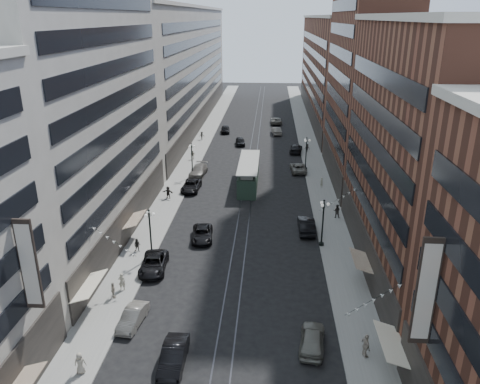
% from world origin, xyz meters
% --- Properties ---
extents(ground, '(220.00, 220.00, 0.00)m').
position_xyz_m(ground, '(0.00, 60.00, 0.00)').
color(ground, black).
rests_on(ground, ground).
extents(sidewalk_west, '(4.00, 180.00, 0.15)m').
position_xyz_m(sidewalk_west, '(-11.00, 70.00, 0.07)').
color(sidewalk_west, gray).
rests_on(sidewalk_west, ground).
extents(sidewalk_east, '(4.00, 180.00, 0.15)m').
position_xyz_m(sidewalk_east, '(11.00, 70.00, 0.07)').
color(sidewalk_east, gray).
rests_on(sidewalk_east, ground).
extents(rail_west, '(0.12, 180.00, 0.02)m').
position_xyz_m(rail_west, '(-0.70, 70.00, 0.01)').
color(rail_west, '#2D2D33').
rests_on(rail_west, ground).
extents(rail_east, '(0.12, 180.00, 0.02)m').
position_xyz_m(rail_east, '(0.70, 70.00, 0.01)').
color(rail_east, '#2D2D33').
rests_on(rail_east, ground).
extents(building_west_mid, '(8.00, 36.00, 28.00)m').
position_xyz_m(building_west_mid, '(-17.00, 33.00, 14.00)').
color(building_west_mid, '#ACA698').
rests_on(building_west_mid, ground).
extents(building_west_far, '(8.00, 90.00, 26.00)m').
position_xyz_m(building_west_far, '(-17.00, 96.00, 13.00)').
color(building_west_far, '#ACA698').
rests_on(building_west_far, ground).
extents(building_east_mid, '(8.00, 30.00, 24.00)m').
position_xyz_m(building_east_mid, '(17.00, 28.00, 12.00)').
color(building_east_mid, brown).
rests_on(building_east_mid, ground).
extents(building_east_tower, '(8.00, 26.00, 42.00)m').
position_xyz_m(building_east_tower, '(17.00, 56.00, 21.00)').
color(building_east_tower, brown).
rests_on(building_east_tower, ground).
extents(building_east_far, '(8.00, 72.00, 24.00)m').
position_xyz_m(building_east_far, '(17.00, 105.00, 12.00)').
color(building_east_far, brown).
rests_on(building_east_far, ground).
extents(lamppost_sw_far, '(1.03, 1.14, 5.52)m').
position_xyz_m(lamppost_sw_far, '(-9.20, 28.00, 3.10)').
color(lamppost_sw_far, black).
rests_on(lamppost_sw_far, sidewalk_west).
extents(lamppost_sw_mid, '(1.03, 1.14, 5.52)m').
position_xyz_m(lamppost_sw_mid, '(-9.20, 55.00, 3.10)').
color(lamppost_sw_mid, black).
rests_on(lamppost_sw_mid, sidewalk_west).
extents(lamppost_se_far, '(1.03, 1.14, 5.52)m').
position_xyz_m(lamppost_se_far, '(9.20, 32.00, 3.10)').
color(lamppost_se_far, black).
rests_on(lamppost_se_far, sidewalk_east).
extents(lamppost_se_mid, '(1.03, 1.14, 5.52)m').
position_xyz_m(lamppost_se_mid, '(9.20, 60.00, 3.10)').
color(lamppost_se_mid, black).
rests_on(lamppost_se_mid, sidewalk_east).
extents(streetcar, '(2.97, 13.40, 3.71)m').
position_xyz_m(streetcar, '(0.00, 52.02, 1.71)').
color(streetcar, '#23372A').
rests_on(streetcar, ground).
extents(car_1, '(1.94, 4.34, 1.38)m').
position_xyz_m(car_1, '(-8.03, 16.56, 0.69)').
color(car_1, slate).
rests_on(car_1, ground).
extents(car_2, '(2.91, 5.62, 1.51)m').
position_xyz_m(car_2, '(-8.40, 25.52, 0.76)').
color(car_2, black).
rests_on(car_2, ground).
extents(car_4, '(2.48, 4.89, 1.60)m').
position_xyz_m(car_4, '(6.80, 14.59, 0.80)').
color(car_4, '#636258').
rests_on(car_4, ground).
extents(car_5, '(1.76, 4.90, 1.61)m').
position_xyz_m(car_5, '(-3.60, 11.85, 0.80)').
color(car_5, black).
rests_on(car_5, ground).
extents(pedestrian_1, '(0.89, 0.58, 1.70)m').
position_xyz_m(pedestrian_1, '(-10.12, 10.51, 1.00)').
color(pedestrian_1, gray).
rests_on(pedestrian_1, sidewalk_west).
extents(pedestrian_2, '(0.74, 0.42, 1.51)m').
position_xyz_m(pedestrian_2, '(-11.08, 29.13, 0.90)').
color(pedestrian_2, black).
rests_on(pedestrian_2, sidewalk_west).
extents(pedestrian_4, '(0.85, 1.25, 1.95)m').
position_xyz_m(pedestrian_4, '(10.71, 13.61, 1.12)').
color(pedestrian_4, '#AFA391').
rests_on(pedestrian_4, sidewalk_east).
extents(car_7, '(2.63, 5.42, 1.48)m').
position_xyz_m(car_7, '(-8.40, 48.90, 0.74)').
color(car_7, black).
rests_on(car_7, ground).
extents(car_8, '(2.72, 5.72, 1.61)m').
position_xyz_m(car_8, '(-8.40, 56.14, 0.80)').
color(car_8, slate).
rests_on(car_8, ground).
extents(car_9, '(2.27, 4.75, 1.57)m').
position_xyz_m(car_9, '(-6.86, 85.95, 0.78)').
color(car_9, black).
rests_on(car_9, ground).
extents(car_10, '(1.94, 5.28, 1.73)m').
position_xyz_m(car_10, '(7.74, 35.73, 0.86)').
color(car_10, black).
rests_on(car_10, ground).
extents(car_11, '(2.77, 5.43, 1.47)m').
position_xyz_m(car_11, '(7.91, 58.92, 0.73)').
color(car_11, slate).
rests_on(car_11, ground).
extents(car_12, '(2.82, 5.55, 1.54)m').
position_xyz_m(car_12, '(8.11, 70.88, 0.77)').
color(car_12, black).
rests_on(car_12, ground).
extents(car_13, '(2.29, 4.60, 1.51)m').
position_xyz_m(car_13, '(-2.84, 75.54, 0.75)').
color(car_13, black).
rests_on(car_13, ground).
extents(car_14, '(2.29, 5.03, 1.60)m').
position_xyz_m(car_14, '(4.50, 85.08, 0.80)').
color(car_14, slate).
rests_on(car_14, ground).
extents(pedestrian_5, '(1.67, 0.80, 1.73)m').
position_xyz_m(pedestrian_5, '(-11.09, 45.24, 1.01)').
color(pedestrian_5, black).
rests_on(pedestrian_5, sidewalk_west).
extents(pedestrian_6, '(0.95, 0.48, 1.58)m').
position_xyz_m(pedestrian_6, '(-10.69, 64.65, 0.94)').
color(pedestrian_6, '#A19A85').
rests_on(pedestrian_6, sidewalk_west).
extents(pedestrian_7, '(0.94, 0.60, 1.80)m').
position_xyz_m(pedestrian_7, '(11.87, 39.89, 1.05)').
color(pedestrian_7, black).
rests_on(pedestrian_7, sidewalk_east).
extents(pedestrian_8, '(0.66, 0.64, 1.53)m').
position_xyz_m(pedestrian_8, '(11.03, 51.20, 0.91)').
color(pedestrian_8, '#B0A991').
rests_on(pedestrian_8, sidewalk_east).
extents(pedestrian_9, '(1.08, 0.66, 1.56)m').
position_xyz_m(pedestrian_9, '(10.23, 70.79, 0.93)').
color(pedestrian_9, black).
rests_on(pedestrian_9, sidewalk_east).
extents(car_extra_0, '(2.81, 5.24, 1.40)m').
position_xyz_m(car_extra_0, '(-4.46, 32.83, 0.70)').
color(car_extra_0, black).
rests_on(car_extra_0, ground).
extents(car_extra_1, '(2.75, 5.61, 1.53)m').
position_xyz_m(car_extra_1, '(4.49, 95.94, 0.77)').
color(car_extra_1, slate).
rests_on(car_extra_1, ground).
extents(pedestrian_extra_0, '(0.67, 0.48, 1.72)m').
position_xyz_m(pedestrian_extra_0, '(-10.44, 21.53, 1.01)').
color(pedestrian_extra_0, '#9D9782').
rests_on(pedestrian_extra_0, sidewalk_west).
extents(pedestrian_extra_1, '(0.74, 1.00, 1.55)m').
position_xyz_m(pedestrian_extra_1, '(-10.83, 20.13, 0.93)').
color(pedestrian_extra_1, '#A99E8C').
rests_on(pedestrian_extra_1, sidewalk_west).
extents(pedestrian_extra_2, '(1.15, 0.88, 1.65)m').
position_xyz_m(pedestrian_extra_2, '(-11.11, 78.96, 0.97)').
color(pedestrian_extra_2, black).
rests_on(pedestrian_extra_2, sidewalk_west).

